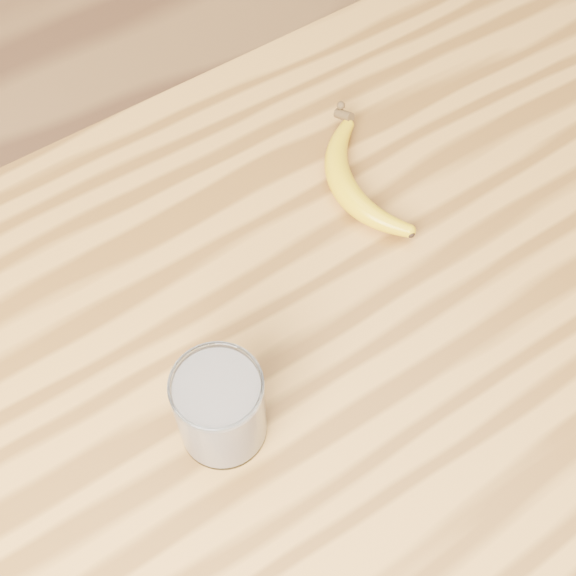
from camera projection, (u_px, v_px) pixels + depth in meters
table at (430, 306)px, 1.04m from camera, size 1.20×0.80×0.90m
smoothie_glass at (220, 408)px, 0.77m from camera, size 0.09×0.09×0.11m
banana at (343, 187)px, 0.95m from camera, size 0.15×0.27×0.03m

